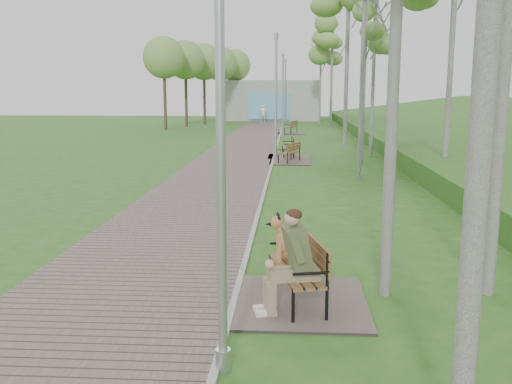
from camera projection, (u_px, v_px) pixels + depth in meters
ground at (235, 300)px, 8.47m from camera, size 120.00×120.00×0.00m
walkway at (242, 149)px, 29.70m from camera, size 3.50×67.00×0.04m
kerb at (276, 149)px, 29.59m from camera, size 0.10×67.00×0.05m
building_north at (270, 100)px, 58.28m from camera, size 10.00×5.20×4.00m
bench_main at (292, 272)px, 8.23m from camera, size 1.98×2.20×1.72m
bench_second at (289, 158)px, 24.34m from camera, size 1.74×1.93×1.07m
bench_third at (288, 153)px, 26.37m from camera, size 1.89×2.10×1.16m
bench_far at (291, 131)px, 40.36m from camera, size 1.89×2.10×1.16m
lamp_post_near at (221, 188)px, 5.98m from camera, size 0.17×0.17×4.43m
lamp_post_second at (276, 102)px, 24.59m from camera, size 0.21×0.21×5.46m
lamp_post_third at (283, 99)px, 36.86m from camera, size 0.21×0.21×5.34m
lamp_post_far at (285, 93)px, 54.71m from camera, size 0.23×0.23×5.95m
pedestrian_near at (263, 113)px, 55.21m from camera, size 0.63×0.44×1.66m
birch_mid_c at (366, 26)px, 22.83m from camera, size 2.36×2.36×7.14m
birch_distant_a at (321, 49)px, 50.03m from camera, size 2.41×2.41×8.39m
birch_distant_b at (332, 39)px, 47.43m from camera, size 2.85×2.85×9.27m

